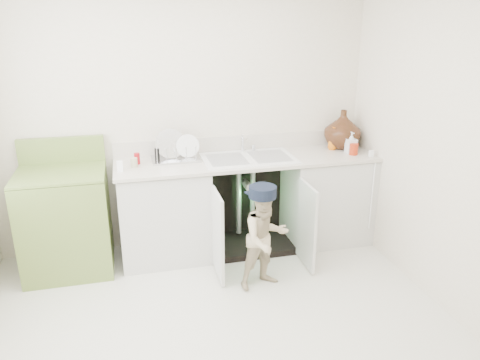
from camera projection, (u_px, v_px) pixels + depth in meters
name	position (u px, v px, depth m)	size (l,w,h in m)	color
ground	(218.00, 328.00, 3.41)	(3.50, 3.50, 0.00)	beige
room_shell	(215.00, 165.00, 2.99)	(6.00, 5.50, 1.26)	beige
counter_run	(253.00, 199.00, 4.49)	(2.44, 1.02, 1.28)	silver
avocado_stove	(66.00, 220.00, 4.08)	(0.73, 0.65, 1.14)	olive
repair_worker	(265.00, 237.00, 3.81)	(0.49, 0.60, 0.88)	#CBB591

